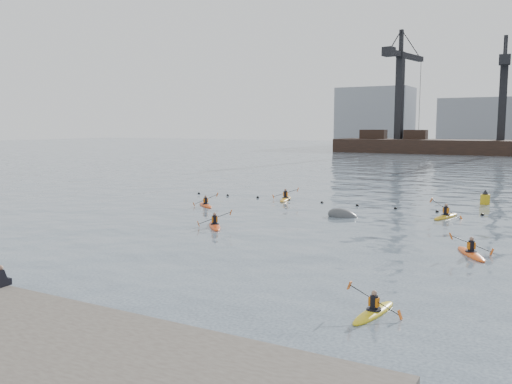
% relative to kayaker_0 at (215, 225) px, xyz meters
% --- Properties ---
extents(ground, '(400.00, 400.00, 0.00)m').
position_rel_kayaker_0_xyz_m(ground, '(6.75, -9.73, -0.10)').
color(ground, '#36404E').
rests_on(ground, ground).
extents(quay, '(18.00, 7.12, 1.77)m').
position_rel_kayaker_0_xyz_m(quay, '(6.74, -18.72, -0.09)').
color(quay, '#4C443D').
rests_on(quay, ground).
extents(float_line, '(33.24, 0.73, 0.24)m').
position_rel_kayaker_0_xyz_m(float_line, '(6.25, 12.81, -0.07)').
color(float_line, black).
rests_on(float_line, ground).
extents(barge_pier, '(72.00, 19.30, 29.50)m').
position_rel_kayaker_0_xyz_m(barge_pier, '(6.52, 100.27, 1.80)').
color(barge_pier, black).
rests_on(barge_pier, ground).
extents(kayaker_0, '(2.45, 2.83, 1.15)m').
position_rel_kayaker_0_xyz_m(kayaker_0, '(0.00, 0.00, 0.00)').
color(kayaker_0, '#D74414').
rests_on(kayaker_0, ground).
extents(kayaker_1, '(1.95, 2.87, 1.06)m').
position_rel_kayaker_0_xyz_m(kayaker_1, '(13.18, -10.37, -0.01)').
color(kayaker_1, gold).
rests_on(kayaker_1, ground).
extents(kayaker_2, '(2.60, 2.35, 1.10)m').
position_rel_kayaker_0_xyz_m(kayaker_2, '(-5.47, 6.94, -0.01)').
color(kayaker_2, '#E84D15').
rests_on(kayaker_2, ground).
extents(kayaker_3, '(2.32, 3.41, 1.38)m').
position_rel_kayaker_0_xyz_m(kayaker_3, '(11.70, 10.50, 0.01)').
color(kayaker_3, gold).
rests_on(kayaker_3, ground).
extents(kayaker_4, '(2.03, 3.03, 1.19)m').
position_rel_kayaker_0_xyz_m(kayaker_4, '(14.76, -0.06, -0.00)').
color(kayaker_4, '#EF5416').
rests_on(kayaker_4, ground).
extents(kayaker_5, '(2.22, 3.35, 1.19)m').
position_rel_kayaker_0_xyz_m(kayaker_5, '(-1.66, 13.13, 0.00)').
color(kayaker_5, orange).
rests_on(kayaker_5, ground).
extents(mooring_buoy, '(2.49, 1.69, 1.47)m').
position_rel_kayaker_0_xyz_m(mooring_buoy, '(5.54, 7.40, -0.10)').
color(mooring_buoy, '#38393C').
rests_on(mooring_buoy, ground).
extents(nav_buoy, '(0.73, 0.73, 1.33)m').
position_rel_kayaker_0_xyz_m(nav_buoy, '(13.23, 18.50, 0.31)').
color(nav_buoy, yellow).
rests_on(nav_buoy, ground).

